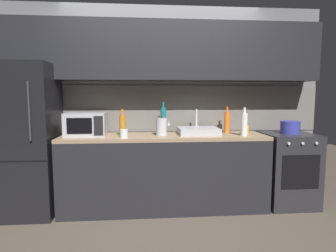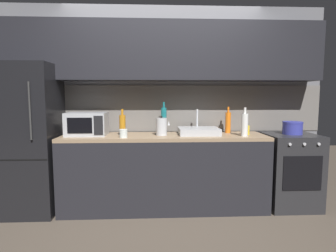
{
  "view_description": "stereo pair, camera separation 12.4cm",
  "coord_description": "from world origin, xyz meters",
  "px_view_note": "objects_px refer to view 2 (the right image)",
  "views": [
    {
      "loc": [
        -0.24,
        -2.43,
        1.37
      ],
      "look_at": [
        0.04,
        0.9,
        1.01
      ],
      "focal_mm": 30.26,
      "sensor_mm": 36.0,
      "label": 1
    },
    {
      "loc": [
        -0.12,
        -2.44,
        1.37
      ],
      "look_at": [
        0.04,
        0.9,
        1.01
      ],
      "focal_mm": 30.26,
      "sensor_mm": 36.0,
      "label": 2
    }
  ],
  "objects_px": {
    "wine_bottle_orange": "(228,122)",
    "wine_bottle_amber": "(122,125)",
    "wine_bottle_white": "(245,124)",
    "wine_bottle_teal": "(163,120)",
    "cooking_pot": "(292,128)",
    "microwave": "(87,124)",
    "refrigerator": "(28,139)",
    "mug_yellow": "(246,130)",
    "oven_range": "(290,170)",
    "kettle": "(162,127)",
    "mug_clear": "(123,133)"
  },
  "relations": [
    {
      "from": "kettle",
      "to": "wine_bottle_orange",
      "type": "height_order",
      "value": "wine_bottle_orange"
    },
    {
      "from": "wine_bottle_white",
      "to": "wine_bottle_orange",
      "type": "xyz_separation_m",
      "value": [
        -0.11,
        0.31,
        -0.0
      ]
    },
    {
      "from": "oven_range",
      "to": "kettle",
      "type": "bearing_deg",
      "value": -179.32
    },
    {
      "from": "wine_bottle_teal",
      "to": "wine_bottle_amber",
      "type": "distance_m",
      "value": 0.53
    },
    {
      "from": "wine_bottle_orange",
      "to": "wine_bottle_amber",
      "type": "relative_size",
      "value": 1.05
    },
    {
      "from": "microwave",
      "to": "kettle",
      "type": "bearing_deg",
      "value": -2.51
    },
    {
      "from": "wine_bottle_amber",
      "to": "wine_bottle_white",
      "type": "bearing_deg",
      "value": -4.07
    },
    {
      "from": "kettle",
      "to": "wine_bottle_amber",
      "type": "distance_m",
      "value": 0.46
    },
    {
      "from": "wine_bottle_amber",
      "to": "kettle",
      "type": "bearing_deg",
      "value": 3.26
    },
    {
      "from": "oven_range",
      "to": "wine_bottle_white",
      "type": "height_order",
      "value": "wine_bottle_white"
    },
    {
      "from": "kettle",
      "to": "wine_bottle_white",
      "type": "bearing_deg",
      "value": -7.54
    },
    {
      "from": "wine_bottle_amber",
      "to": "mug_yellow",
      "type": "bearing_deg",
      "value": 1.22
    },
    {
      "from": "refrigerator",
      "to": "wine_bottle_teal",
      "type": "bearing_deg",
      "value": 5.79
    },
    {
      "from": "refrigerator",
      "to": "microwave",
      "type": "distance_m",
      "value": 0.7
    },
    {
      "from": "refrigerator",
      "to": "wine_bottle_white",
      "type": "xyz_separation_m",
      "value": [
        2.51,
        -0.15,
        0.17
      ]
    },
    {
      "from": "kettle",
      "to": "wine_bottle_orange",
      "type": "bearing_deg",
      "value": 12.18
    },
    {
      "from": "wine_bottle_teal",
      "to": "mug_yellow",
      "type": "height_order",
      "value": "wine_bottle_teal"
    },
    {
      "from": "oven_range",
      "to": "cooking_pot",
      "type": "height_order",
      "value": "cooking_pot"
    },
    {
      "from": "cooking_pot",
      "to": "microwave",
      "type": "bearing_deg",
      "value": 179.58
    },
    {
      "from": "wine_bottle_orange",
      "to": "wine_bottle_teal",
      "type": "relative_size",
      "value": 0.84
    },
    {
      "from": "microwave",
      "to": "wine_bottle_white",
      "type": "relative_size",
      "value": 1.38
    },
    {
      "from": "mug_yellow",
      "to": "cooking_pot",
      "type": "xyz_separation_m",
      "value": [
        0.57,
        0.01,
        0.02
      ]
    },
    {
      "from": "wine_bottle_orange",
      "to": "wine_bottle_amber",
      "type": "distance_m",
      "value": 1.31
    },
    {
      "from": "wine_bottle_white",
      "to": "refrigerator",
      "type": "bearing_deg",
      "value": 176.66
    },
    {
      "from": "kettle",
      "to": "cooking_pot",
      "type": "distance_m",
      "value": 1.6
    },
    {
      "from": "wine_bottle_orange",
      "to": "cooking_pot",
      "type": "bearing_deg",
      "value": -12.11
    },
    {
      "from": "wine_bottle_orange",
      "to": "wine_bottle_amber",
      "type": "xyz_separation_m",
      "value": [
        -1.3,
        -0.21,
        -0.01
      ]
    },
    {
      "from": "refrigerator",
      "to": "wine_bottle_amber",
      "type": "bearing_deg",
      "value": -2.4
    },
    {
      "from": "refrigerator",
      "to": "mug_yellow",
      "type": "xyz_separation_m",
      "value": [
        2.58,
        -0.01,
        0.09
      ]
    },
    {
      "from": "mug_yellow",
      "to": "kettle",
      "type": "bearing_deg",
      "value": -179.69
    },
    {
      "from": "wine_bottle_teal",
      "to": "mug_yellow",
      "type": "relative_size",
      "value": 3.55
    },
    {
      "from": "wine_bottle_white",
      "to": "wine_bottle_amber",
      "type": "xyz_separation_m",
      "value": [
        -1.41,
        0.1,
        -0.01
      ]
    },
    {
      "from": "mug_yellow",
      "to": "microwave",
      "type": "bearing_deg",
      "value": 179.0
    },
    {
      "from": "wine_bottle_amber",
      "to": "refrigerator",
      "type": "bearing_deg",
      "value": 177.6
    },
    {
      "from": "kettle",
      "to": "wine_bottle_white",
      "type": "xyz_separation_m",
      "value": [
        0.95,
        -0.13,
        0.03
      ]
    },
    {
      "from": "microwave",
      "to": "wine_bottle_orange",
      "type": "distance_m",
      "value": 1.73
    },
    {
      "from": "wine_bottle_orange",
      "to": "mug_yellow",
      "type": "bearing_deg",
      "value": -44.54
    },
    {
      "from": "microwave",
      "to": "mug_clear",
      "type": "bearing_deg",
      "value": -24.7
    },
    {
      "from": "kettle",
      "to": "wine_bottle_amber",
      "type": "height_order",
      "value": "wine_bottle_amber"
    },
    {
      "from": "refrigerator",
      "to": "wine_bottle_orange",
      "type": "height_order",
      "value": "refrigerator"
    },
    {
      "from": "microwave",
      "to": "wine_bottle_white",
      "type": "distance_m",
      "value": 1.84
    },
    {
      "from": "cooking_pot",
      "to": "wine_bottle_white",
      "type": "bearing_deg",
      "value": -167.12
    },
    {
      "from": "wine_bottle_white",
      "to": "mug_clear",
      "type": "relative_size",
      "value": 3.55
    },
    {
      "from": "refrigerator",
      "to": "oven_range",
      "type": "bearing_deg",
      "value": -0.02
    },
    {
      "from": "wine_bottle_white",
      "to": "oven_range",
      "type": "bearing_deg",
      "value": 13.0
    },
    {
      "from": "oven_range",
      "to": "wine_bottle_white",
      "type": "relative_size",
      "value": 2.71
    },
    {
      "from": "refrigerator",
      "to": "kettle",
      "type": "relative_size",
      "value": 7.53
    },
    {
      "from": "refrigerator",
      "to": "wine_bottle_white",
      "type": "relative_size",
      "value": 5.2
    },
    {
      "from": "wine_bottle_amber",
      "to": "cooking_pot",
      "type": "bearing_deg",
      "value": 1.29
    },
    {
      "from": "wine_bottle_white",
      "to": "wine_bottle_teal",
      "type": "distance_m",
      "value": 0.98
    }
  ]
}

